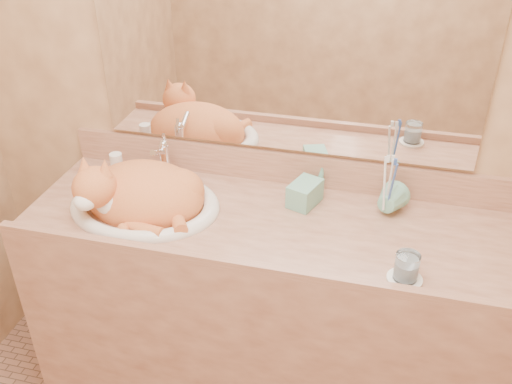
% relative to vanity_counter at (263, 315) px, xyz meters
% --- Properties ---
extents(wall_back, '(2.40, 0.02, 2.50)m').
position_rel_vanity_counter_xyz_m(wall_back, '(0.00, 0.28, 0.82)').
color(wall_back, '#916542').
rests_on(wall_back, ground).
extents(vanity_counter, '(1.60, 0.55, 0.85)m').
position_rel_vanity_counter_xyz_m(vanity_counter, '(0.00, 0.00, 0.00)').
color(vanity_counter, brown).
rests_on(vanity_counter, floor).
extents(mirror, '(1.30, 0.02, 0.80)m').
position_rel_vanity_counter_xyz_m(mirror, '(0.00, 0.26, 0.97)').
color(mirror, white).
rests_on(mirror, wall_back).
extents(sink_basin, '(0.54, 0.47, 0.16)m').
position_rel_vanity_counter_xyz_m(sink_basin, '(-0.41, -0.02, 0.50)').
color(sink_basin, white).
rests_on(sink_basin, vanity_counter).
extents(faucet, '(0.08, 0.13, 0.17)m').
position_rel_vanity_counter_xyz_m(faucet, '(-0.41, 0.18, 0.51)').
color(faucet, silver).
rests_on(faucet, vanity_counter).
extents(cat, '(0.42, 0.35, 0.22)m').
position_rel_vanity_counter_xyz_m(cat, '(-0.43, -0.03, 0.49)').
color(cat, '#C65D2D').
rests_on(cat, sink_basin).
extents(soap_dispenser, '(0.11, 0.11, 0.19)m').
position_rel_vanity_counter_xyz_m(soap_dispenser, '(0.09, 0.08, 0.52)').
color(soap_dispenser, '#6FB39A').
rests_on(soap_dispenser, vanity_counter).
extents(toothbrush_cup, '(0.13, 0.13, 0.09)m').
position_rel_vanity_counter_xyz_m(toothbrush_cup, '(0.38, 0.11, 0.47)').
color(toothbrush_cup, '#6FB39A').
rests_on(toothbrush_cup, vanity_counter).
extents(toothbrushes, '(0.04, 0.04, 0.24)m').
position_rel_vanity_counter_xyz_m(toothbrushes, '(0.38, 0.11, 0.56)').
color(toothbrushes, white).
rests_on(toothbrushes, toothbrush_cup).
extents(saucer, '(0.10, 0.10, 0.01)m').
position_rel_vanity_counter_xyz_m(saucer, '(0.46, -0.19, 0.43)').
color(saucer, white).
rests_on(saucer, vanity_counter).
extents(water_glass, '(0.07, 0.07, 0.08)m').
position_rel_vanity_counter_xyz_m(water_glass, '(0.46, -0.19, 0.48)').
color(water_glass, white).
rests_on(water_glass, saucer).
extents(lotion_bottle, '(0.05, 0.05, 0.11)m').
position_rel_vanity_counter_xyz_m(lotion_bottle, '(-0.58, 0.12, 0.48)').
color(lotion_bottle, white).
rests_on(lotion_bottle, vanity_counter).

